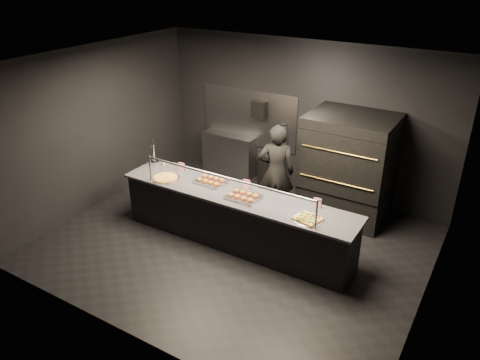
{
  "coord_description": "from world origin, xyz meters",
  "views": [
    {
      "loc": [
        3.49,
        -5.65,
        4.38
      ],
      "look_at": [
        -0.04,
        0.2,
        1.08
      ],
      "focal_mm": 35.0,
      "sensor_mm": 36.0,
      "label": 1
    }
  ],
  "objects_px": {
    "prep_shelf": "(229,154)",
    "worker": "(276,172)",
    "trash_bin": "(268,170)",
    "round_pizza": "(165,178)",
    "slider_tray_a": "(211,181)",
    "beer_tap": "(154,158)",
    "slider_tray_b": "(243,196)",
    "towel_dispenser": "(259,109)",
    "fire_extinguisher": "(283,137)",
    "service_counter": "(236,219)",
    "square_pizza": "(308,219)",
    "pizza_oven": "(348,166)"
  },
  "relations": [
    {
      "from": "worker",
      "to": "slider_tray_a",
      "type": "bearing_deg",
      "value": 30.92
    },
    {
      "from": "pizza_oven",
      "to": "square_pizza",
      "type": "height_order",
      "value": "pizza_oven"
    },
    {
      "from": "pizza_oven",
      "to": "fire_extinguisher",
      "type": "height_order",
      "value": "pizza_oven"
    },
    {
      "from": "fire_extinguisher",
      "to": "trash_bin",
      "type": "distance_m",
      "value": 0.77
    },
    {
      "from": "service_counter",
      "to": "towel_dispenser",
      "type": "height_order",
      "value": "towel_dispenser"
    },
    {
      "from": "towel_dispenser",
      "to": "trash_bin",
      "type": "bearing_deg",
      "value": -31.11
    },
    {
      "from": "beer_tap",
      "to": "worker",
      "type": "bearing_deg",
      "value": 26.02
    },
    {
      "from": "trash_bin",
      "to": "beer_tap",
      "type": "bearing_deg",
      "value": -122.9
    },
    {
      "from": "fire_extinguisher",
      "to": "slider_tray_b",
      "type": "xyz_separation_m",
      "value": [
        0.52,
        -2.45,
        -0.11
      ]
    },
    {
      "from": "prep_shelf",
      "to": "worker",
      "type": "height_order",
      "value": "worker"
    },
    {
      "from": "prep_shelf",
      "to": "beer_tap",
      "type": "distance_m",
      "value": 2.23
    },
    {
      "from": "worker",
      "to": "slider_tray_b",
      "type": "bearing_deg",
      "value": 67.76
    },
    {
      "from": "prep_shelf",
      "to": "square_pizza",
      "type": "bearing_deg",
      "value": -40.2
    },
    {
      "from": "towel_dispenser",
      "to": "slider_tray_b",
      "type": "xyz_separation_m",
      "value": [
        1.07,
        -2.44,
        -0.6
      ]
    },
    {
      "from": "slider_tray_b",
      "to": "trash_bin",
      "type": "relative_size",
      "value": 0.8
    },
    {
      "from": "service_counter",
      "to": "beer_tap",
      "type": "distance_m",
      "value": 1.96
    },
    {
      "from": "beer_tap",
      "to": "square_pizza",
      "type": "relative_size",
      "value": 1.24
    },
    {
      "from": "service_counter",
      "to": "round_pizza",
      "type": "relative_size",
      "value": 8.35
    },
    {
      "from": "slider_tray_a",
      "to": "square_pizza",
      "type": "bearing_deg",
      "value": -8.95
    },
    {
      "from": "round_pizza",
      "to": "slider_tray_a",
      "type": "relative_size",
      "value": 0.84
    },
    {
      "from": "prep_shelf",
      "to": "worker",
      "type": "distance_m",
      "value": 2.13
    },
    {
      "from": "round_pizza",
      "to": "beer_tap",
      "type": "bearing_deg",
      "value": 147.38
    },
    {
      "from": "fire_extinguisher",
      "to": "worker",
      "type": "distance_m",
      "value": 1.34
    },
    {
      "from": "prep_shelf",
      "to": "pizza_oven",
      "type": "bearing_deg",
      "value": -8.54
    },
    {
      "from": "service_counter",
      "to": "worker",
      "type": "bearing_deg",
      "value": 83.53
    },
    {
      "from": "trash_bin",
      "to": "prep_shelf",
      "type": "bearing_deg",
      "value": 172.69
    },
    {
      "from": "trash_bin",
      "to": "slider_tray_a",
      "type": "bearing_deg",
      "value": -90.48
    },
    {
      "from": "slider_tray_a",
      "to": "square_pizza",
      "type": "distance_m",
      "value": 1.93
    },
    {
      "from": "trash_bin",
      "to": "worker",
      "type": "bearing_deg",
      "value": -55.7
    },
    {
      "from": "prep_shelf",
      "to": "towel_dispenser",
      "type": "relative_size",
      "value": 3.43
    },
    {
      "from": "slider_tray_a",
      "to": "service_counter",
      "type": "bearing_deg",
      "value": -14.53
    },
    {
      "from": "towel_dispenser",
      "to": "round_pizza",
      "type": "bearing_deg",
      "value": -99.7
    },
    {
      "from": "service_counter",
      "to": "towel_dispenser",
      "type": "relative_size",
      "value": 11.71
    },
    {
      "from": "service_counter",
      "to": "square_pizza",
      "type": "distance_m",
      "value": 1.41
    },
    {
      "from": "square_pizza",
      "to": "worker",
      "type": "xyz_separation_m",
      "value": [
        -1.19,
        1.32,
        -0.05
      ]
    },
    {
      "from": "slider_tray_a",
      "to": "slider_tray_b",
      "type": "bearing_deg",
      "value": -14.65
    },
    {
      "from": "worker",
      "to": "prep_shelf",
      "type": "bearing_deg",
      "value": -57.68
    },
    {
      "from": "towel_dispenser",
      "to": "fire_extinguisher",
      "type": "distance_m",
      "value": 0.74
    },
    {
      "from": "square_pizza",
      "to": "trash_bin",
      "type": "xyz_separation_m",
      "value": [
        -1.89,
        2.34,
        -0.58
      ]
    },
    {
      "from": "pizza_oven",
      "to": "prep_shelf",
      "type": "height_order",
      "value": "pizza_oven"
    },
    {
      "from": "fire_extinguisher",
      "to": "worker",
      "type": "bearing_deg",
      "value": -68.64
    },
    {
      "from": "slider_tray_b",
      "to": "service_counter",
      "type": "bearing_deg",
      "value": 164.93
    },
    {
      "from": "prep_shelf",
      "to": "towel_dispenser",
      "type": "xyz_separation_m",
      "value": [
        0.7,
        0.07,
        1.1
      ]
    },
    {
      "from": "trash_bin",
      "to": "worker",
      "type": "height_order",
      "value": "worker"
    },
    {
      "from": "fire_extinguisher",
      "to": "slider_tray_b",
      "type": "bearing_deg",
      "value": -78.0
    },
    {
      "from": "towel_dispenser",
      "to": "square_pizza",
      "type": "relative_size",
      "value": 0.79
    },
    {
      "from": "service_counter",
      "to": "trash_bin",
      "type": "height_order",
      "value": "service_counter"
    },
    {
      "from": "round_pizza",
      "to": "slider_tray_b",
      "type": "bearing_deg",
      "value": 3.3
    },
    {
      "from": "fire_extinguisher",
      "to": "slider_tray_b",
      "type": "height_order",
      "value": "fire_extinguisher"
    },
    {
      "from": "fire_extinguisher",
      "to": "round_pizza",
      "type": "bearing_deg",
      "value": -111.18
    }
  ]
}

